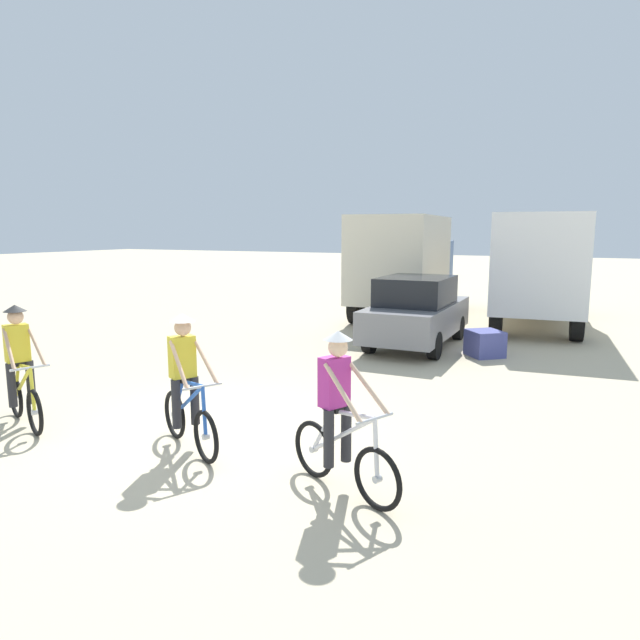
% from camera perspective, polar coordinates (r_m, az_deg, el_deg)
% --- Properties ---
extents(ground_plane, '(120.00, 120.00, 0.00)m').
position_cam_1_polar(ground_plane, '(8.45, -11.52, -11.11)').
color(ground_plane, beige).
extents(box_truck_cream_rv, '(2.85, 6.90, 3.35)m').
position_cam_1_polar(box_truck_cream_rv, '(19.35, 8.66, 5.99)').
color(box_truck_cream_rv, beige).
rests_on(box_truck_cream_rv, ground).
extents(box_truck_avon_van, '(2.89, 6.91, 3.35)m').
position_cam_1_polar(box_truck_avon_van, '(18.30, 21.33, 5.30)').
color(box_truck_avon_van, white).
rests_on(box_truck_avon_van, ground).
extents(sedan_parked, '(1.80, 4.21, 1.76)m').
position_cam_1_polar(sedan_parked, '(14.24, 9.80, 0.85)').
color(sedan_parked, slate).
rests_on(sedan_parked, ground).
extents(cyclist_orange_shirt, '(1.62, 0.80, 1.82)m').
position_cam_1_polar(cyclist_orange_shirt, '(9.45, -28.13, -4.51)').
color(cyclist_orange_shirt, black).
rests_on(cyclist_orange_shirt, ground).
extents(cyclist_cowboy_hat, '(1.54, 0.91, 1.82)m').
position_cam_1_polar(cyclist_cowboy_hat, '(7.66, -13.44, -6.65)').
color(cyclist_cowboy_hat, black).
rests_on(cyclist_cowboy_hat, ground).
extents(cyclist_near_camera, '(1.60, 0.83, 1.82)m').
position_cam_1_polar(cyclist_near_camera, '(6.28, 2.06, -9.93)').
color(cyclist_near_camera, black).
rests_on(cyclist_near_camera, ground).
extents(supply_crate, '(1.01, 1.02, 0.60)m').
position_cam_1_polar(supply_crate, '(13.56, 16.41, -2.29)').
color(supply_crate, '#4C5199').
rests_on(supply_crate, ground).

